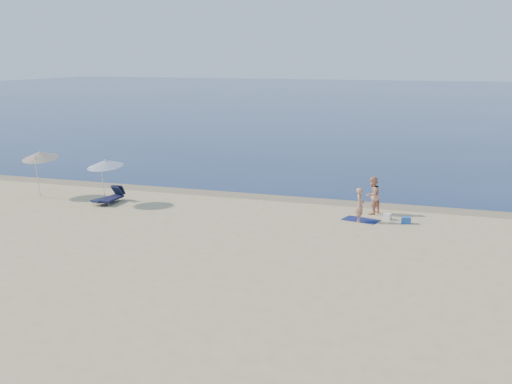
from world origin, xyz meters
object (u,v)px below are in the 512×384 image
Objects in this scene: person_left at (360,205)px; blue_cooler at (406,220)px; person_right at (373,195)px; umbrella_near at (105,164)px.

person_left reaches higher than blue_cooler.
person_right reaches higher than person_left.
blue_cooler is 0.18× the size of umbrella_near.
person_right is (0.29, 1.67, 0.11)m from person_left.
umbrella_near reaches higher than person_left.
person_left is at bearing 21.82° from umbrella_near.
umbrella_near is at bearing 174.53° from blue_cooler.
person_left is at bearing 16.12° from person_right.
umbrella_near is at bearing 96.37° from person_left.
person_right is 0.75× the size of umbrella_near.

